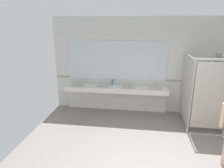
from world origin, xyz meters
TOP-DOWN VIEW (x-y plane):
  - wall_back at (0.00, 2.86)m, footprint 6.77×0.12m
  - wall_back_tile_band at (0.00, 2.80)m, footprint 6.77×0.01m
  - vanity_counter at (-1.35, 2.60)m, footprint 3.22×0.53m
  - mirror_panel at (-1.35, 2.79)m, footprint 3.12×0.02m
  - bathroom_stalls at (1.59, 1.95)m, footprint 1.86×1.30m
  - soap_dispenser at (-1.47, 2.67)m, footprint 0.07×0.07m
  - paper_cup at (-1.38, 2.42)m, footprint 0.07×0.07m

SIDE VIEW (x-z plane):
  - vanity_counter at x=-1.35m, z-range 0.14..1.11m
  - paper_cup at x=-1.38m, z-range 0.86..0.95m
  - soap_dispenser at x=-1.47m, z-range 0.85..1.04m
  - bathroom_stalls at x=1.59m, z-range 0.05..2.02m
  - wall_back_tile_band at x=0.00m, z-range 1.02..1.08m
  - wall_back at x=0.00m, z-range 0.00..2.97m
  - mirror_panel at x=-1.35m, z-range 1.01..2.25m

